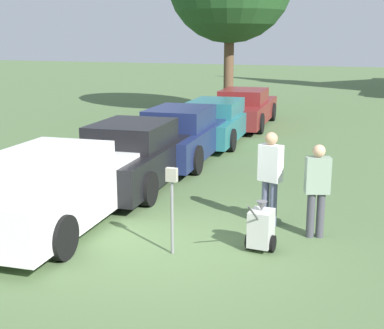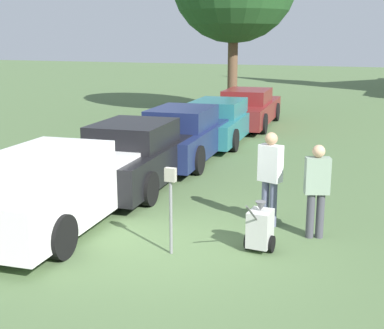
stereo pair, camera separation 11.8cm
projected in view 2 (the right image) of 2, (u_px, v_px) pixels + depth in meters
ground_plane at (175, 247)px, 8.98m from camera, size 120.00×120.00×0.00m
parked_car_white at (59, 188)px, 9.92m from camera, size 2.27×4.83×1.50m
parked_car_black at (136, 155)px, 12.68m from camera, size 2.33×5.07×1.52m
parked_car_navy at (184, 135)px, 15.29m from camera, size 2.31×5.32×1.52m
parked_car_teal at (220, 122)px, 18.07m from camera, size 2.27×5.42×1.41m
parked_car_maroon at (248, 109)px, 21.10m from camera, size 2.38×5.45×1.47m
parking_meter at (171, 195)px, 8.49m from camera, size 0.18×0.09×1.44m
person_worker at (270, 173)px, 9.79m from camera, size 0.47×0.34×1.77m
person_supervisor at (317, 186)px, 9.20m from camera, size 0.47×0.35×1.66m
equipment_cart at (260, 228)px, 8.76m from camera, size 0.48×0.99×1.00m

